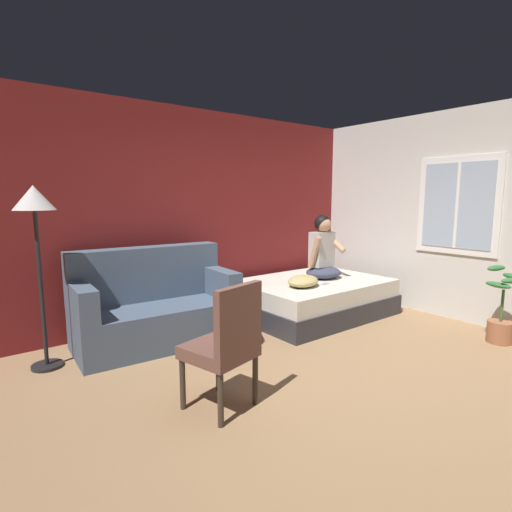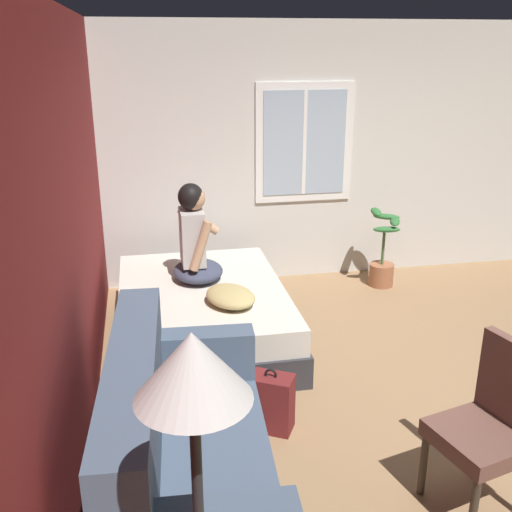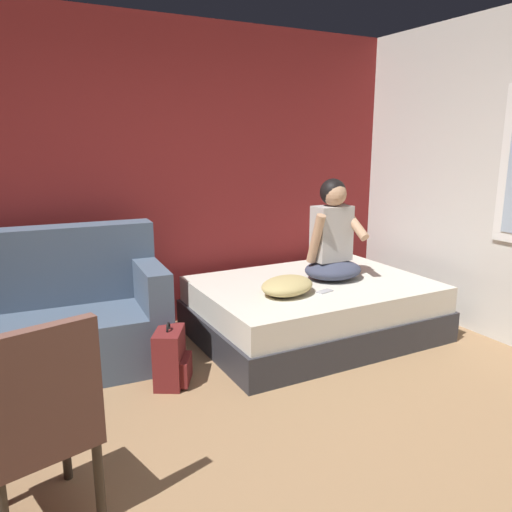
# 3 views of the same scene
# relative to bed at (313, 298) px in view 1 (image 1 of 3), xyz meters

# --- Properties ---
(ground_plane) EXTENTS (40.00, 40.00, 0.00)m
(ground_plane) POSITION_rel_bed_xyz_m (-1.34, -1.65, -0.24)
(ground_plane) COLOR #93704C
(wall_back_accent) EXTENTS (10.30, 0.16, 2.70)m
(wall_back_accent) POSITION_rel_bed_xyz_m (-1.34, 0.95, 1.11)
(wall_back_accent) COLOR maroon
(wall_back_accent) RESTS_ON ground
(wall_side_with_window) EXTENTS (0.19, 6.43, 2.70)m
(wall_side_with_window) POSITION_rel_bed_xyz_m (1.39, -1.64, 1.12)
(wall_side_with_window) COLOR silver
(wall_side_with_window) RESTS_ON ground
(bed) EXTENTS (1.99, 1.45, 0.48)m
(bed) POSITION_rel_bed_xyz_m (0.00, 0.00, 0.00)
(bed) COLOR #2D2D33
(bed) RESTS_ON ground
(couch) EXTENTS (1.75, 0.93, 1.04)m
(couch) POSITION_rel_bed_xyz_m (-2.13, 0.34, 0.16)
(couch) COLOR #47566B
(couch) RESTS_ON ground
(side_chair) EXTENTS (0.56, 0.56, 0.98)m
(side_chair) POSITION_rel_bed_xyz_m (-2.31, -1.33, 0.30)
(side_chair) COLOR #382D23
(side_chair) RESTS_ON ground
(person_seated) EXTENTS (0.53, 0.45, 0.88)m
(person_seated) POSITION_rel_bed_xyz_m (0.21, 0.03, 0.60)
(person_seated) COLOR #383D51
(person_seated) RESTS_ON bed
(backpack) EXTENTS (0.33, 0.35, 0.46)m
(backpack) POSITION_rel_bed_xyz_m (-1.39, -0.31, -0.04)
(backpack) COLOR maroon
(backpack) RESTS_ON ground
(throw_pillow) EXTENTS (0.58, 0.52, 0.14)m
(throw_pillow) POSITION_rel_bed_xyz_m (-0.38, -0.19, 0.31)
(throw_pillow) COLOR tan
(throw_pillow) RESTS_ON bed
(cell_phone) EXTENTS (0.16, 0.10, 0.01)m
(cell_phone) POSITION_rel_bed_xyz_m (-0.09, -0.29, 0.25)
(cell_phone) COLOR #B7B7BC
(cell_phone) RESTS_ON bed
(floor_lamp) EXTENTS (0.36, 0.36, 1.70)m
(floor_lamp) POSITION_rel_bed_xyz_m (-3.23, 0.34, 1.19)
(floor_lamp) COLOR black
(floor_lamp) RESTS_ON ground
(potted_plant) EXTENTS (0.39, 0.37, 0.85)m
(potted_plant) POSITION_rel_bed_xyz_m (0.86, -2.02, 0.07)
(potted_plant) COLOR #995B3D
(potted_plant) RESTS_ON ground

